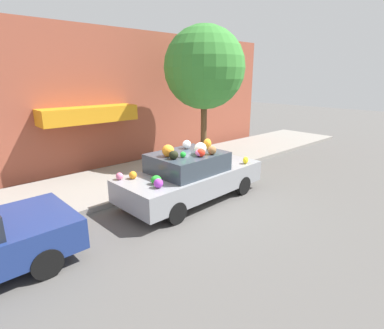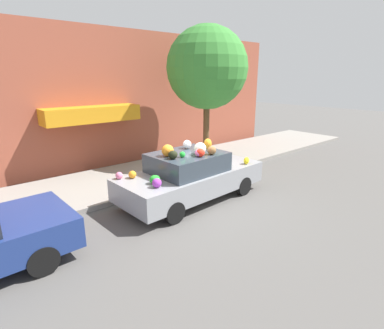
{
  "view_description": "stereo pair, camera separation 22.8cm",
  "coord_description": "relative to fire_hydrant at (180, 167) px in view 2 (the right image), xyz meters",
  "views": [
    {
      "loc": [
        -5.53,
        -6.05,
        3.48
      ],
      "look_at": [
        0.0,
        0.04,
        1.06
      ],
      "focal_mm": 28.0,
      "sensor_mm": 36.0,
      "label": 1
    },
    {
      "loc": [
        -5.36,
        -6.2,
        3.48
      ],
      "look_at": [
        0.0,
        0.04,
        1.06
      ],
      "focal_mm": 28.0,
      "sensor_mm": 36.0,
      "label": 2
    }
  ],
  "objects": [
    {
      "name": "ground_plane",
      "position": [
        -0.73,
        -1.5,
        -0.49
      ],
      "size": [
        60.0,
        60.0,
        0.0
      ],
      "primitive_type": "plane",
      "color": "#565451"
    },
    {
      "name": "sidewalk_curb",
      "position": [
        -0.73,
        1.2,
        -0.42
      ],
      "size": [
        24.0,
        3.2,
        0.15
      ],
      "color": "gray",
      "rests_on": "ground"
    },
    {
      "name": "building_facade",
      "position": [
        -0.79,
        3.42,
        2.11
      ],
      "size": [
        18.0,
        1.2,
        5.26
      ],
      "color": "#9E4C38",
      "rests_on": "ground"
    },
    {
      "name": "street_tree",
      "position": [
        2.07,
        0.92,
        3.29
      ],
      "size": [
        3.09,
        3.09,
        5.19
      ],
      "color": "brown",
      "rests_on": "sidewalk_curb"
    },
    {
      "name": "fire_hydrant",
      "position": [
        0.0,
        0.0,
        0.0
      ],
      "size": [
        0.2,
        0.2,
        0.7
      ],
      "color": "gold",
      "rests_on": "sidewalk_curb"
    },
    {
      "name": "art_car",
      "position": [
        -0.78,
        -1.47,
        0.25
      ],
      "size": [
        4.47,
        1.98,
        1.76
      ],
      "rotation": [
        0.0,
        0.0,
        0.04
      ],
      "color": "gray",
      "rests_on": "ground"
    }
  ]
}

